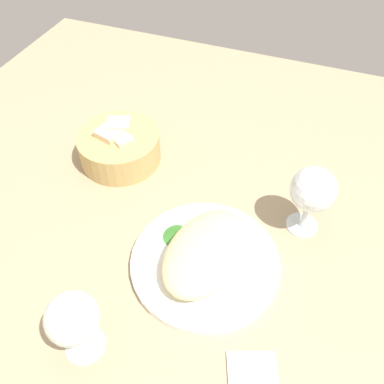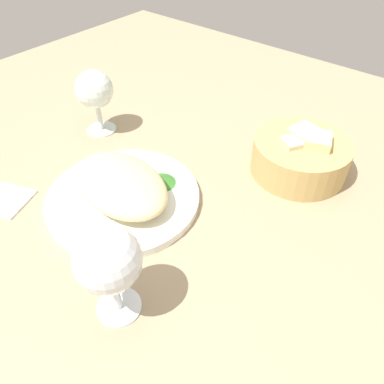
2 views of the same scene
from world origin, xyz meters
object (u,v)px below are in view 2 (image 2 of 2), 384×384
at_px(plate, 123,198).
at_px(wine_glass_far, 95,92).
at_px(bread_basket, 301,155).
at_px(wine_glass_near, 108,262).

xyz_separation_m(plate, wine_glass_far, (-0.19, 0.12, 0.08)).
xyz_separation_m(plate, bread_basket, (0.19, 0.26, 0.03)).
relative_size(plate, wine_glass_far, 1.96).
distance_m(bread_basket, wine_glass_near, 0.40).
relative_size(plate, bread_basket, 1.50).
bearing_deg(wine_glass_near, wine_glass_far, 142.34).
relative_size(bread_basket, wine_glass_near, 1.22).
bearing_deg(bread_basket, wine_glass_near, -96.43).
xyz_separation_m(bread_basket, wine_glass_near, (-0.04, -0.40, 0.06)).
height_order(plate, wine_glass_far, wine_glass_far).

